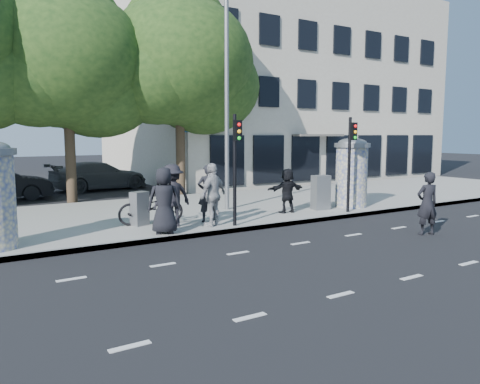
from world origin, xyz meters
TOP-DOWN VIEW (x-y plane):
  - ground at (0.00, 0.00)m, footprint 120.00×120.00m
  - sidewalk at (0.00, 7.50)m, footprint 40.00×8.00m
  - curb at (0.00, 3.55)m, footprint 40.00×0.10m
  - lane_dash_near at (0.00, -2.20)m, footprint 32.00×0.12m
  - lane_dash_far at (0.00, 1.40)m, footprint 32.00×0.12m
  - ad_column_right at (5.20, 4.70)m, footprint 1.36×1.36m
  - traffic_pole_near at (-0.60, 3.79)m, footprint 0.22×0.31m
  - traffic_pole_far at (4.20, 3.79)m, footprint 0.22×0.31m
  - street_lamp at (0.80, 6.63)m, footprint 0.25×0.93m
  - tree_near_left at (-3.50, 12.70)m, footprint 6.80×6.80m
  - tree_center at (1.50, 12.30)m, footprint 7.00×7.00m
  - building at (12.00, 19.99)m, footprint 20.30×15.85m
  - ped_a at (-2.90, 3.88)m, footprint 1.09×0.91m
  - ped_b at (-1.02, 4.80)m, footprint 0.78×0.63m
  - ped_d at (-2.29, 4.71)m, footprint 1.33×0.90m
  - ped_e at (-1.20, 4.14)m, footprint 1.30×1.06m
  - ped_f at (2.24, 4.89)m, footprint 1.51×0.63m
  - man_road at (3.85, 0.31)m, footprint 0.78×0.63m
  - bicycle at (-2.69, 5.44)m, footprint 0.93×2.13m
  - cabinet_left at (-3.07, 5.44)m, footprint 0.59×0.51m
  - cabinet_right at (3.74, 4.81)m, footprint 0.67×0.53m
  - car_right at (-1.19, 16.80)m, footprint 2.89×5.42m

SIDE VIEW (x-z plane):
  - ground at x=0.00m, z-range 0.00..0.00m
  - lane_dash_near at x=0.00m, z-range 0.00..0.01m
  - lane_dash_far at x=0.00m, z-range 0.00..0.01m
  - sidewalk at x=0.00m, z-range 0.00..0.15m
  - curb at x=0.00m, z-range -0.01..0.15m
  - cabinet_left at x=-3.07m, z-range 0.15..1.19m
  - bicycle at x=-2.69m, z-range 0.15..1.23m
  - car_right at x=-1.19m, z-range 0.00..1.50m
  - cabinet_right at x=3.74m, z-range 0.15..1.43m
  - man_road at x=3.85m, z-range 0.00..1.86m
  - ped_f at x=2.24m, z-range 0.15..1.74m
  - ped_b at x=-1.02m, z-range 0.15..2.00m
  - ped_a at x=-2.90m, z-range 0.15..2.04m
  - ped_d at x=-2.29m, z-range 0.15..2.05m
  - ped_e at x=-1.20m, z-range 0.15..2.09m
  - ad_column_right at x=5.20m, z-range 0.21..2.86m
  - traffic_pole_near at x=-0.60m, z-range 0.53..3.93m
  - traffic_pole_far at x=4.20m, z-range 0.53..3.93m
  - street_lamp at x=0.80m, z-range 0.79..8.79m
  - building at x=12.00m, z-range -0.01..11.99m
  - tree_near_left at x=-3.50m, z-range 1.58..10.55m
  - tree_center at x=1.50m, z-range 1.66..10.96m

